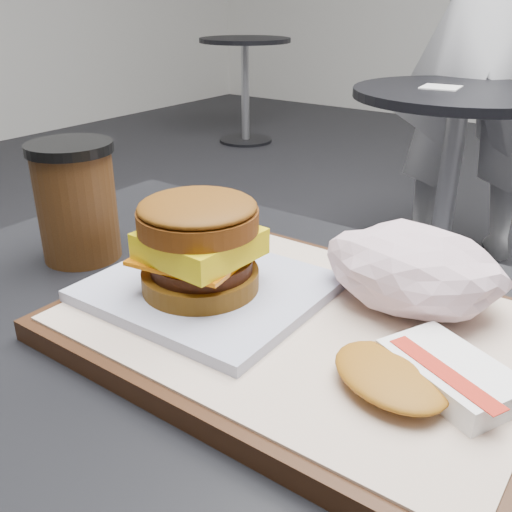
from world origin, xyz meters
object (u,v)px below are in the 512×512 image
object	(u,v)px
breakfast_sandwich	(202,255)
crumpled_wrapper	(414,269)
serving_tray	(303,328)
patron	(486,28)
hash_brown	(423,374)
neighbor_table	(453,150)
coffee_cup	(76,200)

from	to	relation	value
breakfast_sandwich	crumpled_wrapper	xyz separation A→B (m)	(0.15, 0.09, -0.01)
serving_tray	patron	bearing A→B (deg)	102.51
serving_tray	hash_brown	xyz separation A→B (m)	(0.11, -0.03, 0.02)
crumpled_wrapper	patron	xyz separation A→B (m)	(-0.52, 1.97, 0.09)
neighbor_table	patron	world-z (taller)	patron
serving_tray	hash_brown	world-z (taller)	hash_brown
crumpled_wrapper	patron	size ratio (longest dim) A/B	0.08
hash_brown	crumpled_wrapper	xyz separation A→B (m)	(-0.05, 0.10, 0.02)
crumpled_wrapper	neighbor_table	bearing A→B (deg)	106.03
breakfast_sandwich	hash_brown	bearing A→B (deg)	-2.92
crumpled_wrapper	patron	world-z (taller)	patron
neighbor_table	patron	size ratio (longest dim) A/B	0.41
coffee_cup	patron	size ratio (longest dim) A/B	0.07
patron	coffee_cup	bearing A→B (deg)	70.59
serving_tray	patron	xyz separation A→B (m)	(-0.45, 2.05, 0.13)
serving_tray	coffee_cup	bearing A→B (deg)	179.96
crumpled_wrapper	coffee_cup	distance (m)	0.35
hash_brown	neighbor_table	size ratio (longest dim) A/B	0.18
coffee_cup	patron	xyz separation A→B (m)	(-0.18, 2.05, 0.08)
hash_brown	patron	size ratio (longest dim) A/B	0.07
serving_tray	hash_brown	bearing A→B (deg)	-15.21
hash_brown	neighbor_table	distance (m)	1.72
crumpled_wrapper	hash_brown	bearing A→B (deg)	-64.00
neighbor_table	patron	distance (m)	0.59
serving_tray	neighbor_table	bearing A→B (deg)	103.27
crumpled_wrapper	coffee_cup	bearing A→B (deg)	-167.76
neighbor_table	serving_tray	bearing A→B (deg)	-76.73
serving_tray	crumpled_wrapper	size ratio (longest dim) A/B	2.58
crumpled_wrapper	serving_tray	bearing A→B (deg)	-129.38
breakfast_sandwich	hash_brown	size ratio (longest dim) A/B	1.43
crumpled_wrapper	patron	distance (m)	2.04
crumpled_wrapper	coffee_cup	xyz separation A→B (m)	(-0.34, -0.07, 0.01)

